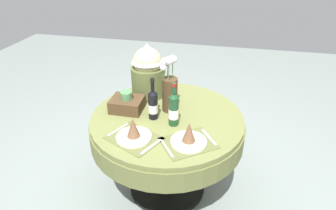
{
  "coord_description": "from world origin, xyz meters",
  "views": [
    {
      "loc": [
        0.4,
        -1.82,
        1.92
      ],
      "look_at": [
        0.0,
        0.03,
        0.83
      ],
      "focal_mm": 30.81,
      "sensor_mm": 36.0,
      "label": 1
    }
  ],
  "objects_px": {
    "place_setting_left": "(134,133)",
    "dining_table": "(167,130)",
    "place_setting_right": "(189,137)",
    "wine_bottle_left": "(153,104)",
    "wine_bottle_centre": "(174,109)",
    "flower_vase": "(169,88)",
    "woven_basket_side_left": "(127,103)",
    "gift_tub_back_left": "(148,69)"
  },
  "relations": [
    {
      "from": "place_setting_left",
      "to": "gift_tub_back_left",
      "type": "bearing_deg",
      "value": 96.6
    },
    {
      "from": "flower_vase",
      "to": "place_setting_right",
      "type": "bearing_deg",
      "value": -61.42
    },
    {
      "from": "place_setting_left",
      "to": "wine_bottle_left",
      "type": "relative_size",
      "value": 1.28
    },
    {
      "from": "place_setting_left",
      "to": "woven_basket_side_left",
      "type": "distance_m",
      "value": 0.39
    },
    {
      "from": "dining_table",
      "to": "place_setting_right",
      "type": "bearing_deg",
      "value": -54.89
    },
    {
      "from": "place_setting_right",
      "to": "wine_bottle_left",
      "type": "relative_size",
      "value": 1.31
    },
    {
      "from": "wine_bottle_left",
      "to": "place_setting_left",
      "type": "bearing_deg",
      "value": -102.88
    },
    {
      "from": "flower_vase",
      "to": "dining_table",
      "type": "bearing_deg",
      "value": -86.9
    },
    {
      "from": "wine_bottle_left",
      "to": "dining_table",
      "type": "bearing_deg",
      "value": 26.38
    },
    {
      "from": "dining_table",
      "to": "gift_tub_back_left",
      "type": "height_order",
      "value": "gift_tub_back_left"
    },
    {
      "from": "place_setting_left",
      "to": "flower_vase",
      "type": "distance_m",
      "value": 0.47
    },
    {
      "from": "wine_bottle_centre",
      "to": "flower_vase",
      "type": "bearing_deg",
      "value": 110.66
    },
    {
      "from": "flower_vase",
      "to": "wine_bottle_centre",
      "type": "height_order",
      "value": "flower_vase"
    },
    {
      "from": "wine_bottle_left",
      "to": "flower_vase",
      "type": "bearing_deg",
      "value": 57.78
    },
    {
      "from": "gift_tub_back_left",
      "to": "woven_basket_side_left",
      "type": "xyz_separation_m",
      "value": [
        -0.09,
        -0.29,
        -0.18
      ]
    },
    {
      "from": "wine_bottle_centre",
      "to": "woven_basket_side_left",
      "type": "height_order",
      "value": "wine_bottle_centre"
    },
    {
      "from": "dining_table",
      "to": "place_setting_left",
      "type": "relative_size",
      "value": 2.83
    },
    {
      "from": "wine_bottle_left",
      "to": "woven_basket_side_left",
      "type": "height_order",
      "value": "wine_bottle_left"
    },
    {
      "from": "place_setting_right",
      "to": "wine_bottle_left",
      "type": "bearing_deg",
      "value": 140.65
    },
    {
      "from": "wine_bottle_left",
      "to": "wine_bottle_centre",
      "type": "relative_size",
      "value": 0.98
    },
    {
      "from": "dining_table",
      "to": "wine_bottle_left",
      "type": "height_order",
      "value": "wine_bottle_left"
    },
    {
      "from": "wine_bottle_left",
      "to": "woven_basket_side_left",
      "type": "xyz_separation_m",
      "value": [
        -0.23,
        0.07,
        -0.06
      ]
    },
    {
      "from": "place_setting_left",
      "to": "woven_basket_side_left",
      "type": "xyz_separation_m",
      "value": [
        -0.17,
        0.35,
        0.01
      ]
    },
    {
      "from": "place_setting_right",
      "to": "flower_vase",
      "type": "height_order",
      "value": "flower_vase"
    },
    {
      "from": "woven_basket_side_left",
      "to": "place_setting_left",
      "type": "bearing_deg",
      "value": -64.45
    },
    {
      "from": "flower_vase",
      "to": "woven_basket_side_left",
      "type": "distance_m",
      "value": 0.36
    },
    {
      "from": "dining_table",
      "to": "place_setting_right",
      "type": "relative_size",
      "value": 2.78
    },
    {
      "from": "flower_vase",
      "to": "gift_tub_back_left",
      "type": "bearing_deg",
      "value": 136.94
    },
    {
      "from": "place_setting_right",
      "to": "flower_vase",
      "type": "distance_m",
      "value": 0.47
    },
    {
      "from": "woven_basket_side_left",
      "to": "wine_bottle_centre",
      "type": "bearing_deg",
      "value": -17.3
    },
    {
      "from": "wine_bottle_left",
      "to": "gift_tub_back_left",
      "type": "height_order",
      "value": "gift_tub_back_left"
    },
    {
      "from": "gift_tub_back_left",
      "to": "flower_vase",
      "type": "bearing_deg",
      "value": -43.06
    },
    {
      "from": "place_setting_left",
      "to": "dining_table",
      "type": "bearing_deg",
      "value": 63.86
    },
    {
      "from": "place_setting_left",
      "to": "flower_vase",
      "type": "relative_size",
      "value": 0.92
    },
    {
      "from": "place_setting_right",
      "to": "wine_bottle_centre",
      "type": "xyz_separation_m",
      "value": [
        -0.14,
        0.2,
        0.08
      ]
    },
    {
      "from": "wine_bottle_left",
      "to": "wine_bottle_centre",
      "type": "distance_m",
      "value": 0.17
    },
    {
      "from": "dining_table",
      "to": "wine_bottle_left",
      "type": "xyz_separation_m",
      "value": [
        -0.1,
        -0.05,
        0.26
      ]
    },
    {
      "from": "place_setting_right",
      "to": "wine_bottle_centre",
      "type": "distance_m",
      "value": 0.26
    },
    {
      "from": "dining_table",
      "to": "place_setting_right",
      "type": "xyz_separation_m",
      "value": [
        0.21,
        -0.3,
        0.18
      ]
    },
    {
      "from": "gift_tub_back_left",
      "to": "dining_table",
      "type": "bearing_deg",
      "value": -53.01
    },
    {
      "from": "dining_table",
      "to": "place_setting_left",
      "type": "xyz_separation_m",
      "value": [
        -0.16,
        -0.33,
        0.18
      ]
    },
    {
      "from": "place_setting_left",
      "to": "woven_basket_side_left",
      "type": "relative_size",
      "value": 1.7
    }
  ]
}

